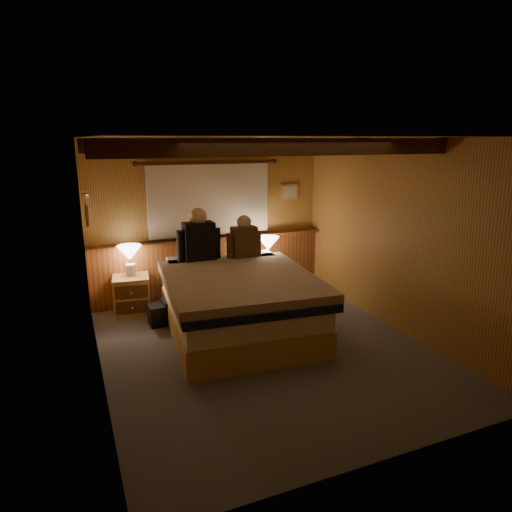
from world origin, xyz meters
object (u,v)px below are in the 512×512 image
nightstand_left (132,295)px  lamp_right (268,245)px  person_left (199,239)px  lamp_left (130,255)px  bed (238,302)px  nightstand_right (269,281)px  person_right (244,240)px  duffel_bag (166,313)px

nightstand_left → lamp_right: bearing=2.0°
person_left → lamp_left: bearing=156.9°
lamp_right → person_left: size_ratio=0.57×
nightstand_left → lamp_right: (2.00, -0.19, 0.58)m
bed → lamp_right: bearing=54.3°
lamp_right → nightstand_left: bearing=174.6°
bed → lamp_left: (-1.13, 1.22, 0.44)m
bed → lamp_left: bearing=138.2°
nightstand_left → nightstand_right: 2.03m
lamp_left → person_right: person_right is taller
bed → duffel_bag: bed is taller
nightstand_right → duffel_bag: size_ratio=1.26×
bed → person_left: (-0.25, 0.84, 0.66)m
nightstand_right → person_left: 1.39m
duffel_bag → lamp_right: bearing=10.4°
nightstand_left → person_left: size_ratio=0.72×
nightstand_left → lamp_left: bearing=78.5°
nightstand_left → lamp_right: lamp_right is taller
nightstand_right → duffel_bag: bearing=-179.1°
person_left → duffel_bag: (-0.54, -0.21, -0.92)m
duffel_bag → bed: bearing=-40.6°
person_right → duffel_bag: 1.46m
bed → nightstand_left: 1.65m
lamp_right → duffel_bag: lamp_right is taller
bed → lamp_right: (0.86, 0.98, 0.44)m
bed → lamp_right: size_ratio=5.69×
lamp_right → person_right: (-0.48, -0.24, 0.17)m
bed → nightstand_right: size_ratio=4.16×
person_right → person_left: bearing=171.7°
person_right → nightstand_right: bearing=27.4°
lamp_right → person_left: 1.13m
lamp_left → lamp_right: 2.00m
bed → duffel_bag: size_ratio=5.24×
bed → nightstand_left: bearing=139.6°
bed → duffel_bag: 1.04m
nightstand_right → person_left: (-1.13, -0.17, 0.79)m
person_left → duffel_bag: bearing=-158.5°
nightstand_right → person_right: bearing=-164.5°
nightstand_left → lamp_right: size_ratio=1.27×
nightstand_right → lamp_right: bearing=-146.8°
person_right → duffel_bag: bearing=-174.3°
nightstand_right → lamp_right: lamp_right is taller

